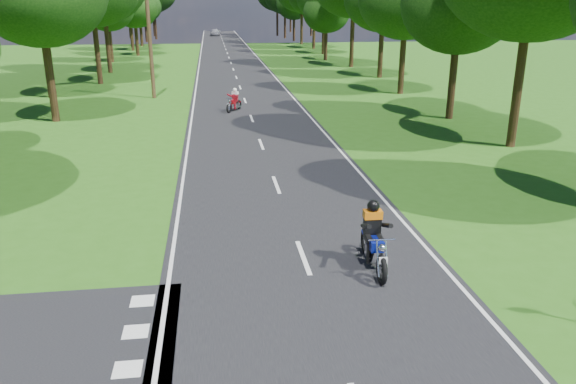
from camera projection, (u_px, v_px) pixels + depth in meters
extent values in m
plane|color=#295C15|center=(318.00, 297.00, 12.33)|extent=(160.00, 160.00, 0.00)
cube|color=black|center=(231.00, 63.00, 59.24)|extent=(7.00, 140.00, 0.02)
cube|color=silver|center=(303.00, 257.00, 14.20)|extent=(0.12, 2.00, 0.01)
cube|color=silver|center=(276.00, 185.00, 19.83)|extent=(0.12, 2.00, 0.01)
cube|color=silver|center=(261.00, 144.00, 25.46)|extent=(0.12, 2.00, 0.01)
cube|color=silver|center=(252.00, 118.00, 31.09)|extent=(0.12, 2.00, 0.01)
cube|color=silver|center=(245.00, 100.00, 36.72)|extent=(0.12, 2.00, 0.01)
cube|color=silver|center=(240.00, 87.00, 42.35)|extent=(0.12, 2.00, 0.01)
cube|color=silver|center=(236.00, 77.00, 47.98)|extent=(0.12, 2.00, 0.01)
cube|color=silver|center=(233.00, 69.00, 53.61)|extent=(0.12, 2.00, 0.01)
cube|color=silver|center=(231.00, 63.00, 59.24)|extent=(0.12, 2.00, 0.01)
cube|color=silver|center=(229.00, 58.00, 64.87)|extent=(0.12, 2.00, 0.01)
cube|color=silver|center=(227.00, 53.00, 70.50)|extent=(0.12, 2.00, 0.01)
cube|color=silver|center=(226.00, 49.00, 76.13)|extent=(0.12, 2.00, 0.01)
cube|color=silver|center=(225.00, 46.00, 81.76)|extent=(0.12, 2.00, 0.01)
cube|color=silver|center=(224.00, 43.00, 87.39)|extent=(0.12, 2.00, 0.01)
cube|color=silver|center=(223.00, 41.00, 93.02)|extent=(0.12, 2.00, 0.01)
cube|color=silver|center=(222.00, 38.00, 98.65)|extent=(0.12, 2.00, 0.01)
cube|color=silver|center=(221.00, 36.00, 104.28)|extent=(0.12, 2.00, 0.01)
cube|color=silver|center=(220.00, 35.00, 109.91)|extent=(0.12, 2.00, 0.01)
cube|color=silver|center=(220.00, 33.00, 115.54)|extent=(0.12, 2.00, 0.01)
cube|color=silver|center=(219.00, 32.00, 121.17)|extent=(0.12, 2.00, 0.01)
cube|color=silver|center=(199.00, 63.00, 58.82)|extent=(0.10, 140.00, 0.01)
cube|color=silver|center=(262.00, 62.00, 59.66)|extent=(0.10, 140.00, 0.01)
cube|color=silver|center=(128.00, 369.00, 9.87)|extent=(0.50, 0.50, 0.01)
cube|color=silver|center=(136.00, 332.00, 11.00)|extent=(0.50, 0.50, 0.01)
cube|color=silver|center=(142.00, 301.00, 12.12)|extent=(0.50, 0.50, 0.01)
cylinder|color=black|center=(51.00, 85.00, 29.84)|extent=(0.40, 0.40, 3.91)
cylinder|color=black|center=(48.00, 69.00, 37.46)|extent=(0.40, 0.40, 3.79)
cylinder|color=black|center=(98.00, 56.00, 43.67)|extent=(0.40, 0.40, 4.32)
cylinder|color=black|center=(108.00, 48.00, 50.63)|extent=(0.40, 0.40, 4.40)
cylinder|color=black|center=(111.00, 47.00, 59.74)|extent=(0.40, 0.40, 3.20)
ellipsoid|color=black|center=(107.00, 8.00, 58.47)|extent=(5.60, 5.60, 4.76)
cylinder|color=black|center=(137.00, 42.00, 66.89)|extent=(0.40, 0.40, 3.22)
ellipsoid|color=black|center=(134.00, 7.00, 65.62)|extent=(5.64, 5.64, 4.79)
cylinder|color=black|center=(132.00, 37.00, 73.92)|extent=(0.40, 0.40, 3.61)
ellipsoid|color=black|center=(129.00, 1.00, 72.49)|extent=(6.31, 6.31, 5.37)
cylinder|color=black|center=(141.00, 37.00, 81.46)|extent=(0.40, 0.40, 2.67)
ellipsoid|color=black|center=(140.00, 13.00, 80.40)|extent=(4.67, 4.67, 3.97)
ellipsoid|color=black|center=(139.00, 3.00, 79.98)|extent=(4.00, 4.00, 3.40)
cylinder|color=black|center=(146.00, 32.00, 89.95)|extent=(0.40, 0.40, 3.09)
ellipsoid|color=black|center=(144.00, 7.00, 88.73)|extent=(5.40, 5.40, 4.59)
cylinder|color=black|center=(155.00, 26.00, 95.96)|extent=(0.40, 0.40, 4.48)
cylinder|color=black|center=(154.00, 25.00, 104.31)|extent=(0.40, 0.40, 4.09)
cylinder|color=black|center=(517.00, 95.00, 24.45)|extent=(0.40, 0.40, 4.56)
cylinder|color=black|center=(452.00, 87.00, 30.69)|extent=(0.40, 0.40, 3.49)
ellipsoid|color=black|center=(460.00, 4.00, 29.31)|extent=(6.12, 6.12, 5.20)
cylinder|color=black|center=(402.00, 67.00, 39.02)|extent=(0.40, 0.40, 3.69)
cylinder|color=black|center=(381.00, 55.00, 47.44)|extent=(0.40, 0.40, 3.74)
cylinder|color=black|center=(352.00, 43.00, 55.03)|extent=(0.40, 0.40, 4.64)
cylinder|color=black|center=(326.00, 47.00, 61.92)|extent=(0.40, 0.40, 2.91)
ellipsoid|color=black|center=(326.00, 13.00, 60.76)|extent=(5.09, 5.09, 4.33)
cylinder|color=black|center=(323.00, 38.00, 68.93)|extent=(0.40, 0.40, 3.88)
cylinder|color=black|center=(314.00, 33.00, 76.87)|extent=(0.40, 0.40, 4.18)
cylinder|color=black|center=(302.00, 28.00, 85.17)|extent=(0.40, 0.40, 4.63)
cylinder|color=black|center=(294.00, 30.00, 92.20)|extent=(0.40, 0.40, 3.36)
ellipsoid|color=black|center=(294.00, 4.00, 90.86)|extent=(5.88, 5.88, 5.00)
cylinder|color=black|center=(285.00, 26.00, 98.79)|extent=(0.40, 0.40, 4.09)
cylinder|color=black|center=(277.00, 24.00, 105.95)|extent=(0.40, 0.40, 4.48)
cylinder|color=black|center=(150.00, 24.00, 113.15)|extent=(0.40, 0.40, 3.84)
cylinder|color=black|center=(291.00, 22.00, 118.65)|extent=(0.40, 0.40, 4.16)
cylinder|color=black|center=(130.00, 28.00, 98.88)|extent=(0.40, 0.40, 3.52)
ellipsoid|color=black|center=(128.00, 2.00, 97.48)|extent=(6.16, 6.16, 5.24)
cylinder|color=black|center=(311.00, 24.00, 105.72)|extent=(0.40, 0.40, 4.48)
cylinder|color=#382616|center=(150.00, 37.00, 36.56)|extent=(0.26, 0.26, 8.00)
imported|color=#B7B9BF|center=(215.00, 32.00, 106.13)|extent=(2.21, 4.19, 1.36)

